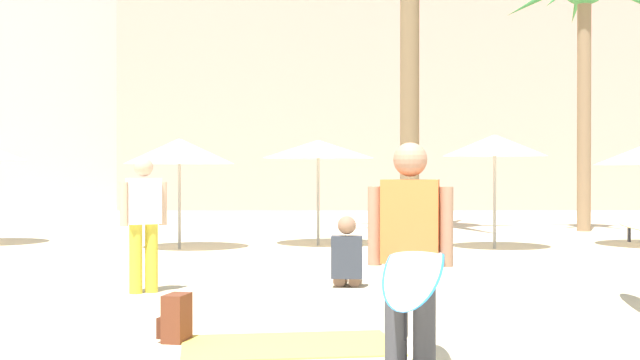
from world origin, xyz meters
TOP-DOWN VIEW (x-y plane):
  - hotel_pink at (2.87, 32.72)m, footprint 21.77×9.11m
  - palm_tree_far_left at (6.49, 16.58)m, footprint 3.88×4.12m
  - cafe_umbrella_0 at (-3.01, 11.65)m, footprint 2.14×2.14m
  - cafe_umbrella_1 at (3.15, 11.63)m, footprint 2.03×2.03m
  - cafe_umbrella_3 at (-0.30, 12.45)m, footprint 2.29×2.29m
  - beach_towel at (-0.62, 2.33)m, footprint 1.96×1.33m
  - backpack at (-1.63, 2.54)m, footprint 0.29×0.33m
  - person_far_left at (0.27, 0.86)m, footprint 0.83×2.67m
  - person_mid_left at (0.04, 6.21)m, footprint 0.45×0.93m
  - person_mid_center at (-2.51, 5.58)m, footprint 0.57×0.39m

SIDE VIEW (x-z plane):
  - beach_towel at x=-0.62m, z-range 0.00..0.01m
  - backpack at x=-1.63m, z-range -0.01..0.41m
  - person_mid_left at x=0.04m, z-range -0.14..0.79m
  - person_far_left at x=0.27m, z-range 0.07..1.77m
  - person_mid_center at x=-2.51m, z-range 0.08..1.76m
  - cafe_umbrella_0 at x=-3.01m, z-range 0.83..2.99m
  - cafe_umbrella_3 at x=-0.30m, z-range 0.89..3.05m
  - cafe_umbrella_1 at x=3.15m, z-range 0.90..3.14m
  - palm_tree_far_left at x=6.49m, z-range 2.12..9.15m
  - hotel_pink at x=2.87m, z-range 0.00..16.62m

